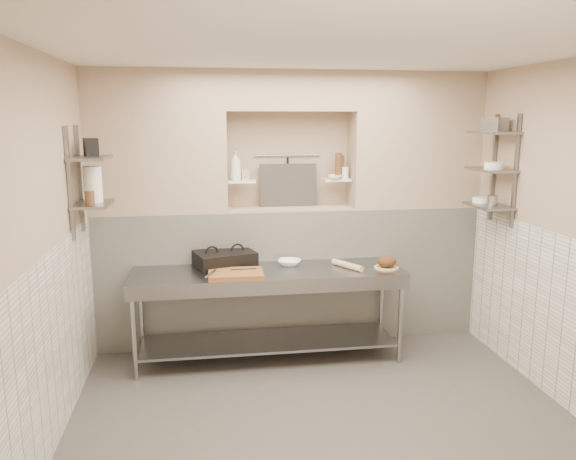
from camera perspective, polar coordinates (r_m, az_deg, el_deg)
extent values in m
cube|color=#4A4541|center=(4.71, 3.63, -19.10)|extent=(4.00, 3.90, 0.10)
cube|color=silver|center=(4.10, 4.16, 18.51)|extent=(4.00, 3.90, 0.10)
cube|color=tan|center=(4.24, -24.33, -2.44)|extent=(0.10, 3.90, 2.80)
cube|color=tan|center=(6.11, -0.17, 2.50)|extent=(4.00, 0.10, 2.80)
cube|color=tan|center=(2.35, 14.68, -12.44)|extent=(4.00, 0.10, 2.80)
cube|color=white|center=(6.01, 0.18, -4.47)|extent=(4.00, 0.40, 1.40)
cube|color=tan|center=(5.86, 0.19, 2.22)|extent=(1.30, 0.40, 0.02)
cube|color=tan|center=(5.74, -13.15, 8.67)|extent=(1.35, 0.40, 1.40)
cube|color=tan|center=(6.14, 12.66, 8.84)|extent=(1.35, 0.40, 1.40)
cube|color=tan|center=(5.79, 0.19, 13.93)|extent=(1.30, 0.40, 0.40)
cube|color=white|center=(4.43, -22.82, -11.26)|extent=(0.02, 3.90, 1.40)
cube|color=white|center=(5.17, 26.10, -8.33)|extent=(0.02, 3.90, 1.40)
cube|color=white|center=(5.77, -4.74, 4.94)|extent=(0.28, 0.16, 0.02)
cube|color=white|center=(5.92, 5.00, 5.10)|extent=(0.28, 0.16, 0.02)
cylinder|color=gray|center=(5.97, -0.06, 7.60)|extent=(0.70, 0.02, 0.02)
cylinder|color=black|center=(5.96, -0.03, 5.96)|extent=(0.02, 0.02, 0.30)
cube|color=#383330|center=(5.93, 0.04, 4.57)|extent=(0.60, 0.08, 0.45)
cube|color=slate|center=(5.36, -20.37, 4.88)|extent=(0.03, 0.03, 0.95)
cube|color=slate|center=(4.97, -21.28, 4.36)|extent=(0.03, 0.03, 0.95)
cube|color=slate|center=(5.16, -19.19, 2.49)|extent=(0.30, 0.50, 0.02)
cube|color=slate|center=(5.12, -19.48, 6.92)|extent=(0.30, 0.50, 0.03)
cube|color=slate|center=(5.97, 20.15, 5.96)|extent=(0.03, 0.03, 1.05)
cube|color=slate|center=(5.63, 22.10, 5.54)|extent=(0.03, 0.03, 1.05)
cube|color=slate|center=(5.77, 19.69, 2.33)|extent=(0.30, 0.50, 0.02)
cube|color=slate|center=(5.73, 19.92, 5.78)|extent=(0.30, 0.50, 0.02)
cube|color=slate|center=(5.71, 20.16, 9.27)|extent=(0.30, 0.50, 0.03)
cube|color=gray|center=(5.40, -2.04, -4.32)|extent=(2.60, 0.70, 0.04)
cube|color=gray|center=(5.63, -1.99, -11.20)|extent=(2.45, 0.60, 0.03)
cube|color=gray|center=(5.10, -1.61, -5.96)|extent=(2.60, 0.02, 0.12)
cylinder|color=gray|center=(5.28, -15.35, -10.27)|extent=(0.04, 0.04, 0.86)
cylinder|color=gray|center=(5.82, -14.70, -8.19)|extent=(0.04, 0.04, 0.86)
cylinder|color=gray|center=(5.55, 11.34, -9.00)|extent=(0.04, 0.04, 0.86)
cylinder|color=gray|center=(6.06, 9.48, -7.16)|extent=(0.04, 0.04, 0.86)
cube|color=black|center=(5.55, -6.43, -3.20)|extent=(0.65, 0.54, 0.10)
cube|color=black|center=(5.53, -6.44, -2.45)|extent=(0.65, 0.54, 0.05)
cube|color=brown|center=(5.21, -5.33, -4.48)|extent=(0.51, 0.36, 0.05)
cube|color=gray|center=(5.26, -4.55, -4.01)|extent=(0.24, 0.03, 0.01)
cylinder|color=gray|center=(5.13, -7.86, -4.40)|extent=(0.10, 0.22, 0.02)
imported|color=white|center=(5.57, 0.13, -3.32)|extent=(0.28, 0.28, 0.06)
cylinder|color=#CBB291|center=(5.50, 6.04, -3.57)|extent=(0.25, 0.36, 0.06)
cylinder|color=#CBB291|center=(5.55, 9.95, -3.78)|extent=(0.24, 0.24, 0.01)
ellipsoid|color=#4C2D19|center=(5.54, 9.97, -3.14)|extent=(0.19, 0.19, 0.11)
imported|color=white|center=(5.75, -5.34, 6.52)|extent=(0.12, 0.12, 0.30)
cube|color=tan|center=(5.77, -4.36, 5.66)|extent=(0.08, 0.08, 0.12)
imported|color=white|center=(5.85, 4.78, 5.38)|extent=(0.18, 0.18, 0.04)
cylinder|color=#52331D|center=(5.95, 5.40, 6.44)|extent=(0.07, 0.07, 0.25)
cylinder|color=#52331D|center=(5.91, 5.13, 6.51)|extent=(0.07, 0.07, 0.27)
cylinder|color=white|center=(5.92, 5.82, 5.79)|extent=(0.07, 0.07, 0.12)
cylinder|color=white|center=(5.19, -19.21, 4.41)|extent=(0.16, 0.16, 0.31)
cylinder|color=#52331D|center=(5.03, -19.49, 3.09)|extent=(0.08, 0.08, 0.12)
cube|color=black|center=(5.19, -19.39, 7.96)|extent=(0.14, 0.14, 0.15)
cylinder|color=white|center=(5.89, 19.07, 2.92)|extent=(0.18, 0.18, 0.05)
cylinder|color=gray|center=(5.71, 20.03, 2.84)|extent=(0.10, 0.10, 0.10)
cylinder|color=white|center=(5.69, 20.17, 6.18)|extent=(0.18, 0.18, 0.07)
cube|color=gray|center=(5.70, 20.27, 10.03)|extent=(0.23, 0.25, 0.13)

